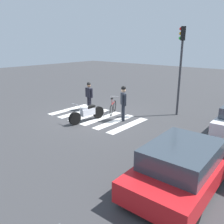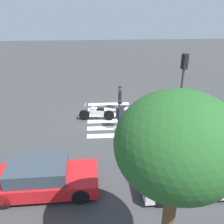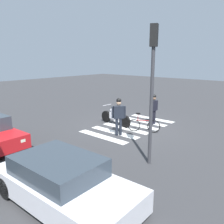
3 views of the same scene
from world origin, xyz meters
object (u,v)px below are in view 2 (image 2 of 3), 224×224
Objects in this scene: police_motorcycle at (97,113)px; leaning_bicycle at (128,115)px; officer_on_foot at (120,96)px; officer_by_motorcycle at (120,113)px; car_red_convertible at (43,178)px; car_white_van at (191,177)px; traffic_light_pole at (181,87)px.

leaning_bicycle is at bearing 177.02° from police_motorcycle.
officer_by_motorcycle reaches higher than officer_on_foot.
officer_by_motorcycle is 6.01m from car_red_convertible.
car_white_van is at bearing 177.11° from car_red_convertible.
police_motorcycle is at bearing 42.80° from officer_on_foot.
traffic_light_pole is at bearing 143.87° from police_motorcycle.
officer_on_foot is 5.56m from traffic_light_pole.
car_white_van is 4.34m from traffic_light_pole.
officer_by_motorcycle reaches higher than police_motorcycle.
officer_on_foot is at bearing -60.37° from traffic_light_pole.
leaning_bicycle is at bearing -53.29° from traffic_light_pole.
car_white_van reaches higher than police_motorcycle.
officer_on_foot is (-1.57, -1.46, 0.52)m from police_motorcycle.
leaning_bicycle is 4.56m from traffic_light_pole.
traffic_light_pole is at bearing -153.19° from car_red_convertible.
police_motorcycle is 1.50× the size of leaning_bicycle.
traffic_light_pole is (-4.11, 3.00, 2.68)m from police_motorcycle.
traffic_light_pole is (-2.53, 4.46, 2.17)m from officer_on_foot.
car_red_convertible is (5.87, -0.30, 0.04)m from car_white_van.
car_white_van is 5.88m from car_red_convertible.
car_red_convertible is at bearing -2.89° from car_white_van.
car_red_convertible is (4.14, 6.08, 0.26)m from leaning_bicycle.
officer_on_foot is (0.37, -1.56, 0.62)m from leaning_bicycle.
officer_on_foot is at bearing -75.15° from car_white_van.
police_motorcycle is 1.95m from leaning_bicycle.
car_red_convertible is (2.19, 6.18, 0.16)m from police_motorcycle.
leaning_bicycle is at bearing -117.26° from officer_by_motorcycle.
police_motorcycle is at bearing -45.24° from officer_by_motorcycle.
officer_by_motorcycle reaches higher than car_white_van.
leaning_bicycle is (-1.95, 0.10, -0.10)m from police_motorcycle.
traffic_light_pole reaches higher than officer_by_motorcycle.
traffic_light_pole is (-2.16, 2.90, 2.78)m from leaning_bicycle.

